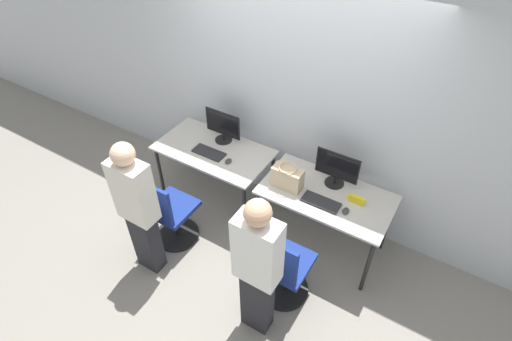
# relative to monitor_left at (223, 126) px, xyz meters

# --- Properties ---
(ground_plane) EXTENTS (20.00, 20.00, 0.00)m
(ground_plane) POSITION_rel_monitor_left_xyz_m (0.67, -0.54, -0.95)
(ground_plane) COLOR gray
(wall_back) EXTENTS (12.00, 0.05, 2.80)m
(wall_back) POSITION_rel_monitor_left_xyz_m (0.67, 0.28, 0.45)
(wall_back) COLOR #B7BCC1
(wall_back) RESTS_ON ground_plane
(desk_left) EXTENTS (1.27, 0.70, 0.76)m
(desk_left) POSITION_rel_monitor_left_xyz_m (0.00, -0.19, -0.27)
(desk_left) COLOR #BCB7AD
(desk_left) RESTS_ON ground_plane
(monitor_left) EXTENTS (0.44, 0.19, 0.37)m
(monitor_left) POSITION_rel_monitor_left_xyz_m (0.00, 0.00, 0.00)
(monitor_left) COLOR black
(monitor_left) RESTS_ON desk_left
(keyboard_left) EXTENTS (0.36, 0.15, 0.02)m
(keyboard_left) POSITION_rel_monitor_left_xyz_m (0.00, -0.28, -0.18)
(keyboard_left) COLOR #262628
(keyboard_left) RESTS_ON desk_left
(mouse_left) EXTENTS (0.06, 0.09, 0.03)m
(mouse_left) POSITION_rel_monitor_left_xyz_m (0.27, -0.30, -0.17)
(mouse_left) COLOR #333333
(mouse_left) RESTS_ON desk_left
(office_chair_left) EXTENTS (0.48, 0.48, 0.91)m
(office_chair_left) POSITION_rel_monitor_left_xyz_m (-0.04, -0.96, -0.57)
(office_chair_left) COLOR black
(office_chair_left) RESTS_ON ground_plane
(person_left) EXTENTS (0.36, 0.20, 1.56)m
(person_left) POSITION_rel_monitor_left_xyz_m (-0.02, -1.33, -0.10)
(person_left) COLOR #232328
(person_left) RESTS_ON ground_plane
(desk_right) EXTENTS (1.27, 0.70, 0.76)m
(desk_right) POSITION_rel_monitor_left_xyz_m (1.35, -0.19, -0.27)
(desk_right) COLOR #BCB7AD
(desk_right) RESTS_ON ground_plane
(monitor_right) EXTENTS (0.44, 0.19, 0.37)m
(monitor_right) POSITION_rel_monitor_left_xyz_m (1.35, -0.01, 0.00)
(monitor_right) COLOR black
(monitor_right) RESTS_ON desk_right
(keyboard_right) EXTENTS (0.36, 0.15, 0.02)m
(keyboard_right) POSITION_rel_monitor_left_xyz_m (1.35, -0.33, -0.18)
(keyboard_right) COLOR #262628
(keyboard_right) RESTS_ON desk_right
(mouse_right) EXTENTS (0.06, 0.09, 0.03)m
(mouse_right) POSITION_rel_monitor_left_xyz_m (1.59, -0.32, -0.17)
(mouse_right) COLOR #333333
(mouse_right) RESTS_ON desk_right
(office_chair_right) EXTENTS (0.48, 0.48, 0.91)m
(office_chair_right) POSITION_rel_monitor_left_xyz_m (1.29, -0.95, -0.57)
(office_chair_right) COLOR black
(office_chair_right) RESTS_ON ground_plane
(person_right) EXTENTS (0.36, 0.21, 1.56)m
(person_right) POSITION_rel_monitor_left_xyz_m (1.24, -1.31, -0.10)
(person_right) COLOR #232328
(person_right) RESTS_ON ground_plane
(handbag) EXTENTS (0.30, 0.18, 0.25)m
(handbag) POSITION_rel_monitor_left_xyz_m (0.97, -0.30, -0.08)
(handbag) COLOR tan
(handbag) RESTS_ON desk_right
(placard_right) EXTENTS (0.16, 0.03, 0.08)m
(placard_right) POSITION_rel_monitor_left_xyz_m (1.63, -0.16, -0.15)
(placard_right) COLOR yellow
(placard_right) RESTS_ON desk_right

